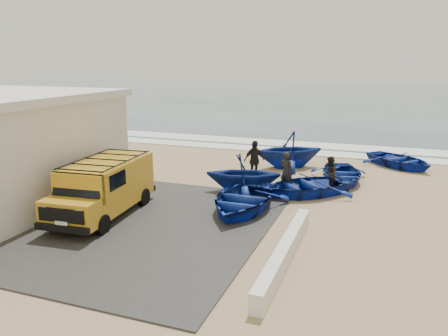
% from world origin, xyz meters
% --- Properties ---
extents(ground, '(160.00, 160.00, 0.00)m').
position_xyz_m(ground, '(0.00, 0.00, 0.00)').
color(ground, tan).
extents(slab, '(12.00, 10.00, 0.05)m').
position_xyz_m(slab, '(-2.00, -2.00, 0.03)').
color(slab, '#383533').
rests_on(slab, ground).
extents(ocean, '(180.00, 88.00, 0.01)m').
position_xyz_m(ocean, '(0.00, 56.00, 0.00)').
color(ocean, '#385166').
rests_on(ocean, ground).
extents(surf_line, '(180.00, 1.60, 0.06)m').
position_xyz_m(surf_line, '(0.00, 12.00, 0.03)').
color(surf_line, white).
rests_on(surf_line, ground).
extents(surf_wash, '(180.00, 2.20, 0.04)m').
position_xyz_m(surf_wash, '(0.00, 14.50, 0.02)').
color(surf_wash, white).
rests_on(surf_wash, ground).
extents(parapet, '(0.35, 6.00, 0.55)m').
position_xyz_m(parapet, '(5.00, -3.00, 0.28)').
color(parapet, silver).
rests_on(parapet, ground).
extents(van, '(2.28, 4.98, 2.08)m').
position_xyz_m(van, '(-1.99, -1.58, 1.12)').
color(van, gold).
rests_on(van, ground).
extents(boat_near_left, '(3.09, 4.33, 0.90)m').
position_xyz_m(boat_near_left, '(2.56, 0.63, 0.45)').
color(boat_near_left, navy).
rests_on(boat_near_left, ground).
extents(boat_near_right, '(4.92, 4.80, 0.83)m').
position_xyz_m(boat_near_right, '(4.46, 3.45, 0.42)').
color(boat_near_right, navy).
rests_on(boat_near_right, ground).
extents(boat_mid_left, '(3.76, 3.45, 1.67)m').
position_xyz_m(boat_mid_left, '(1.87, 2.91, 0.83)').
color(boat_mid_left, navy).
rests_on(boat_mid_left, ground).
extents(boat_mid_right, '(3.41, 4.25, 0.78)m').
position_xyz_m(boat_mid_right, '(5.65, 5.99, 0.39)').
color(boat_mid_right, navy).
rests_on(boat_mid_right, ground).
extents(boat_far_left, '(4.75, 4.59, 1.92)m').
position_xyz_m(boat_far_left, '(2.74, 7.96, 0.96)').
color(boat_far_left, navy).
rests_on(boat_far_left, ground).
extents(boat_far_right, '(4.65, 4.57, 0.79)m').
position_xyz_m(boat_far_right, '(8.27, 10.04, 0.39)').
color(boat_far_right, navy).
rests_on(boat_far_right, ground).
extents(fisherman_front, '(0.73, 0.61, 1.72)m').
position_xyz_m(fisherman_front, '(3.55, 3.74, 0.86)').
color(fisherman_front, black).
rests_on(fisherman_front, ground).
extents(fisherman_middle, '(0.63, 0.78, 1.53)m').
position_xyz_m(fisherman_middle, '(5.31, 4.32, 0.77)').
color(fisherman_middle, black).
rests_on(fisherman_middle, ground).
extents(fisherman_back, '(1.07, 1.13, 1.87)m').
position_xyz_m(fisherman_back, '(1.72, 5.06, 0.94)').
color(fisherman_back, black).
rests_on(fisherman_back, ground).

